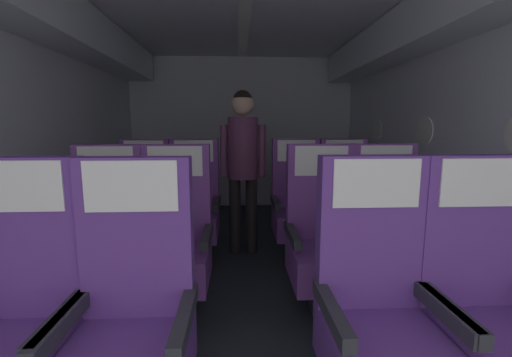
# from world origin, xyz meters

# --- Properties ---
(ground) EXTENTS (3.59, 5.77, 0.02)m
(ground) POSITION_xyz_m (0.00, 2.68, -0.01)
(ground) COLOR #23282D
(fuselage_shell) EXTENTS (3.47, 5.42, 2.30)m
(fuselage_shell) POSITION_xyz_m (0.00, 2.94, 1.66)
(fuselage_shell) COLOR silver
(fuselage_shell) RESTS_ON ground
(seat_a_left_window) EXTENTS (0.48, 0.51, 1.11)m
(seat_a_left_window) POSITION_xyz_m (-0.93, 1.41, 0.47)
(seat_a_left_window) COLOR #38383D
(seat_a_left_window) RESTS_ON ground
(seat_a_left_aisle) EXTENTS (0.48, 0.51, 1.11)m
(seat_a_left_aisle) POSITION_xyz_m (-0.49, 1.38, 0.47)
(seat_a_left_aisle) COLOR #38383D
(seat_a_left_aisle) RESTS_ON ground
(seat_a_right_aisle) EXTENTS (0.48, 0.51, 1.11)m
(seat_a_right_aisle) POSITION_xyz_m (0.93, 1.39, 0.47)
(seat_a_right_aisle) COLOR #38383D
(seat_a_right_aisle) RESTS_ON ground
(seat_a_right_window) EXTENTS (0.48, 0.51, 1.11)m
(seat_a_right_window) POSITION_xyz_m (0.49, 1.40, 0.47)
(seat_a_right_window) COLOR #38383D
(seat_a_right_window) RESTS_ON ground
(seat_b_left_window) EXTENTS (0.48, 0.51, 1.11)m
(seat_b_left_window) POSITION_xyz_m (-0.94, 2.34, 0.47)
(seat_b_left_window) COLOR #38383D
(seat_b_left_window) RESTS_ON ground
(seat_b_left_aisle) EXTENTS (0.48, 0.51, 1.11)m
(seat_b_left_aisle) POSITION_xyz_m (-0.49, 2.33, 0.47)
(seat_b_left_aisle) COLOR #38383D
(seat_b_left_aisle) RESTS_ON ground
(seat_b_right_aisle) EXTENTS (0.48, 0.51, 1.11)m
(seat_b_right_aisle) POSITION_xyz_m (0.94, 2.33, 0.47)
(seat_b_right_aisle) COLOR #38383D
(seat_b_right_aisle) RESTS_ON ground
(seat_b_right_window) EXTENTS (0.48, 0.51, 1.11)m
(seat_b_right_window) POSITION_xyz_m (0.49, 2.31, 0.47)
(seat_b_right_window) COLOR #38383D
(seat_b_right_window) RESTS_ON ground
(seat_c_left_window) EXTENTS (0.48, 0.51, 1.11)m
(seat_c_left_window) POSITION_xyz_m (-0.94, 3.26, 0.47)
(seat_c_left_window) COLOR #38383D
(seat_c_left_window) RESTS_ON ground
(seat_c_left_aisle) EXTENTS (0.48, 0.51, 1.11)m
(seat_c_left_aisle) POSITION_xyz_m (-0.48, 3.26, 0.47)
(seat_c_left_aisle) COLOR #38383D
(seat_c_left_aisle) RESTS_ON ground
(seat_c_right_aisle) EXTENTS (0.48, 0.51, 1.11)m
(seat_c_right_aisle) POSITION_xyz_m (0.94, 3.25, 0.47)
(seat_c_right_aisle) COLOR #38383D
(seat_c_right_aisle) RESTS_ON ground
(seat_c_right_window) EXTENTS (0.48, 0.51, 1.11)m
(seat_c_right_window) POSITION_xyz_m (0.48, 3.26, 0.47)
(seat_c_right_window) COLOR #38383D
(seat_c_right_window) RESTS_ON ground
(flight_attendant) EXTENTS (0.43, 0.28, 1.56)m
(flight_attendant) POSITION_xyz_m (-0.02, 3.37, 0.96)
(flight_attendant) COLOR black
(flight_attendant) RESTS_ON ground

